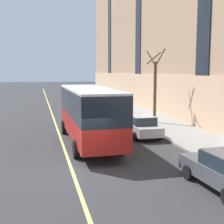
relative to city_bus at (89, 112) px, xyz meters
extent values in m
plane|color=#303033|center=(-1.08, -5.37, -2.12)|extent=(260.00, 260.00, 0.00)
cube|color=gray|center=(7.51, -2.37, -2.05)|extent=(4.47, 160.00, 0.15)
cube|color=#1E232B|center=(9.69, 35.88, 11.76)|extent=(0.10, 2.00, 19.18)
cube|color=red|center=(0.00, -0.02, -0.84)|extent=(2.69, 10.81, 1.32)
cube|color=black|center=(0.00, -0.02, 0.62)|extent=(2.70, 10.81, 1.61)
cube|color=silver|center=(0.00, -0.02, 1.48)|extent=(2.71, 10.81, 0.12)
cube|color=#19232D|center=(-0.07, 5.39, 0.46)|extent=(2.35, 0.11, 1.21)
cube|color=orange|center=(-0.07, 5.40, 1.24)|extent=(1.79, 0.08, 0.28)
cube|color=black|center=(-0.07, 5.41, -1.40)|extent=(2.51, 0.15, 0.24)
cube|color=white|center=(-0.96, 5.40, -1.15)|extent=(0.28, 0.06, 0.18)
cube|color=white|center=(0.83, 5.42, -1.15)|extent=(0.28, 0.06, 0.18)
cylinder|color=black|center=(-1.32, 3.73, -1.62)|extent=(0.31, 1.00, 1.00)
cylinder|color=black|center=(1.23, 3.76, -1.62)|extent=(0.31, 1.00, 1.00)
cylinder|color=black|center=(-1.24, -3.27, -1.62)|extent=(0.31, 1.00, 1.00)
cylinder|color=black|center=(1.32, -3.24, -1.62)|extent=(0.31, 1.00, 1.00)
cylinder|color=black|center=(3.15, -7.83, -1.80)|extent=(0.24, 0.65, 0.64)
cylinder|color=black|center=(4.85, -7.76, -1.80)|extent=(0.24, 0.65, 0.64)
cube|color=#B21E19|center=(4.22, 21.43, -1.48)|extent=(1.85, 4.72, 0.64)
cube|color=#232D38|center=(4.23, 21.20, -0.88)|extent=(1.58, 2.14, 0.56)
cube|color=#B21E19|center=(4.23, 21.20, -0.58)|extent=(1.54, 2.05, 0.04)
cylinder|color=black|center=(3.33, 22.86, -1.80)|extent=(0.24, 0.65, 0.64)
cylinder|color=black|center=(5.03, 22.91, -1.80)|extent=(0.24, 0.65, 0.64)
cylinder|color=black|center=(3.41, 19.96, -1.80)|extent=(0.24, 0.65, 0.64)
cylinder|color=black|center=(5.11, 20.01, -1.80)|extent=(0.24, 0.65, 0.64)
cube|color=#B7B7BC|center=(3.95, 13.34, -1.48)|extent=(1.92, 4.57, 0.64)
cube|color=#232D38|center=(3.96, 13.11, -0.88)|extent=(1.61, 2.08, 0.56)
cube|color=#B7B7BC|center=(3.96, 13.11, -0.58)|extent=(1.58, 1.99, 0.04)
cylinder|color=black|center=(3.04, 14.70, -1.80)|extent=(0.24, 0.65, 0.64)
cylinder|color=black|center=(4.76, 14.76, -1.80)|extent=(0.24, 0.65, 0.64)
cylinder|color=black|center=(3.15, 11.91, -1.80)|extent=(0.24, 0.65, 0.64)
cylinder|color=black|center=(4.86, 11.97, -1.80)|extent=(0.24, 0.65, 0.64)
cube|color=#B7B7BC|center=(4.07, 1.38, -1.48)|extent=(1.88, 4.55, 0.64)
cube|color=#232D38|center=(4.07, 1.16, -0.88)|extent=(1.61, 2.06, 0.56)
cube|color=#B7B7BC|center=(4.07, 1.16, -0.58)|extent=(1.57, 1.97, 0.04)
cylinder|color=black|center=(3.17, 2.76, -1.80)|extent=(0.23, 0.64, 0.64)
cylinder|color=black|center=(4.91, 2.80, -1.80)|extent=(0.23, 0.64, 0.64)
cylinder|color=black|center=(3.22, -0.03, -1.80)|extent=(0.23, 0.64, 0.64)
cylinder|color=black|center=(4.97, 0.00, -1.80)|extent=(0.23, 0.64, 0.64)
cube|color=black|center=(4.16, 28.32, -1.48)|extent=(1.79, 4.42, 0.64)
cube|color=#232D38|center=(4.16, 28.10, -0.88)|extent=(1.54, 2.00, 0.56)
cube|color=black|center=(4.16, 28.10, -0.58)|extent=(1.51, 1.91, 0.04)
cylinder|color=black|center=(3.30, 29.67, -1.80)|extent=(0.23, 0.64, 0.64)
cylinder|color=black|center=(4.97, 29.69, -1.80)|extent=(0.23, 0.64, 0.64)
cylinder|color=black|center=(3.34, 26.94, -1.80)|extent=(0.23, 0.64, 0.64)
cylinder|color=black|center=(5.02, 26.97, -1.80)|extent=(0.23, 0.64, 0.64)
cylinder|color=brown|center=(7.01, 6.21, 0.75)|extent=(0.27, 0.27, 5.45)
cylinder|color=brown|center=(7.56, 6.35, 3.93)|extent=(0.43, 1.22, 1.38)
cylinder|color=brown|center=(7.09, 6.82, 3.80)|extent=(1.33, 0.29, 1.14)
cylinder|color=brown|center=(6.49, 6.07, 3.83)|extent=(0.41, 1.16, 1.17)
cube|color=#E0D66B|center=(-1.70, -2.37, -2.12)|extent=(0.16, 140.00, 0.01)
camera|label=1|loc=(-3.20, -19.95, 2.62)|focal=50.00mm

